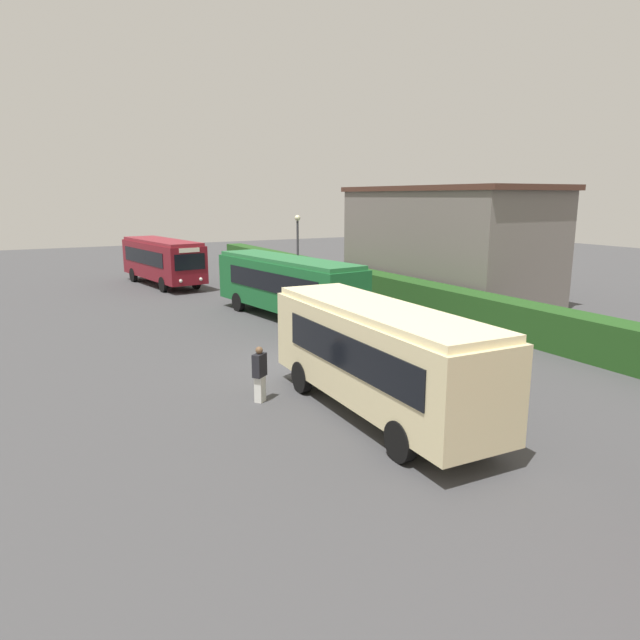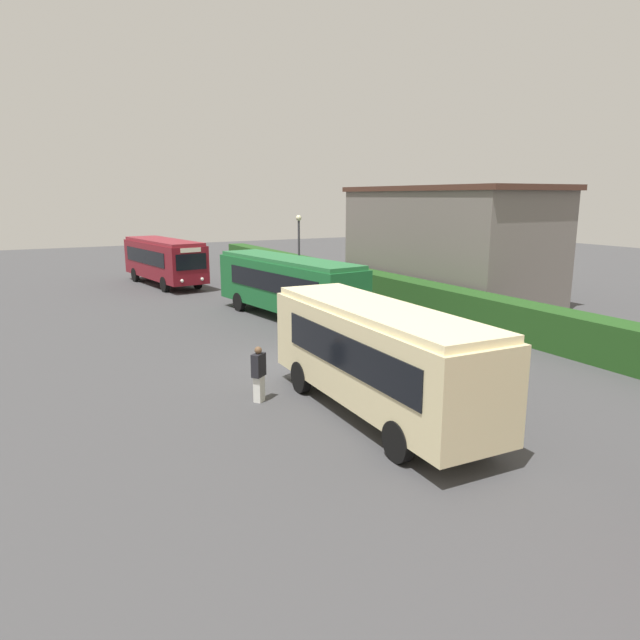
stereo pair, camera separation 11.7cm
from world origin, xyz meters
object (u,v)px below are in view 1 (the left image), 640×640
at_px(bus_maroon, 162,259).
at_px(person_left, 260,373).
at_px(bus_green, 287,284).
at_px(bus_cream, 378,353).
at_px(lamppost, 298,244).

height_order(bus_maroon, person_left, bus_maroon).
bearing_deg(bus_green, person_left, 143.28).
bearing_deg(bus_cream, bus_maroon, 0.48).
height_order(bus_cream, lamppost, lamppost).
distance_m(bus_green, person_left, 12.04).
distance_m(bus_maroon, person_left, 24.90).
bearing_deg(lamppost, bus_green, -30.29).
distance_m(bus_maroon, bus_cream, 27.27).
distance_m(bus_green, lamppost, 8.30).
relative_size(bus_maroon, bus_green, 0.90).
xyz_separation_m(bus_green, person_left, (10.49, -5.84, -0.89)).
relative_size(person_left, lamppost, 0.35).
relative_size(bus_green, lamppost, 2.15).
height_order(bus_maroon, bus_green, bus_maroon).
height_order(person_left, lamppost, lamppost).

